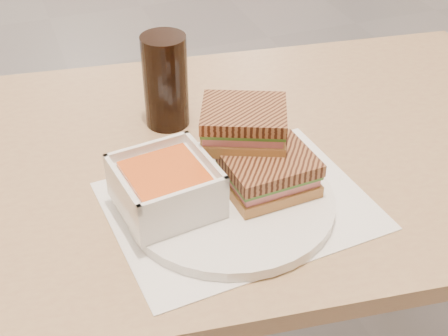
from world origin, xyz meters
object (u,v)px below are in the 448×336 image
object	(u,v)px
panini_lower	(269,173)
soup_bowl	(166,188)
plate	(230,202)
main_table	(216,206)
cola_glass	(166,81)

from	to	relation	value
panini_lower	soup_bowl	bearing A→B (deg)	174.64
plate	soup_bowl	world-z (taller)	soup_bowl
plate	panini_lower	bearing A→B (deg)	1.68
main_table	cola_glass	xyz separation A→B (m)	(-0.05, 0.11, 0.19)
panini_lower	cola_glass	xyz separation A→B (m)	(-0.08, 0.25, 0.04)
soup_bowl	panini_lower	distance (m)	0.15
main_table	soup_bowl	xyz separation A→B (m)	(-0.12, -0.12, 0.16)
main_table	soup_bowl	distance (m)	0.23
main_table	plate	world-z (taller)	plate
soup_bowl	cola_glass	size ratio (longest dim) A/B	0.90
panini_lower	main_table	bearing A→B (deg)	102.91
soup_bowl	cola_glass	world-z (taller)	cola_glass
soup_bowl	cola_glass	xyz separation A→B (m)	(0.07, 0.24, 0.03)
soup_bowl	panini_lower	size ratio (longest dim) A/B	1.11
plate	panini_lower	size ratio (longest dim) A/B	2.30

